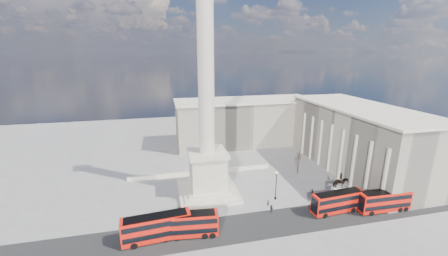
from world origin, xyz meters
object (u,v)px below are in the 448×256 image
at_px(red_bus_d, 384,201).
at_px(pedestrian_walking, 268,203).
at_px(red_bus_b, 187,224).
at_px(equestrian_statue, 339,194).
at_px(red_bus_c, 338,202).
at_px(pedestrian_crossing, 271,209).
at_px(nelsons_column, 207,143).
at_px(red_bus_a, 157,227).
at_px(pedestrian_standing, 312,193).
at_px(victorian_lamp, 276,183).

distance_m(red_bus_d, pedestrian_walking, 24.83).
bearing_deg(red_bus_d, pedestrian_walking, 164.71).
height_order(red_bus_b, equestrian_statue, equestrian_statue).
relative_size(red_bus_c, pedestrian_crossing, 6.17).
height_order(nelsons_column, red_bus_b, nelsons_column).
relative_size(red_bus_b, equestrian_statue, 1.53).
xyz_separation_m(red_bus_a, red_bus_c, (37.60, 0.73, -0.16)).
bearing_deg(pedestrian_walking, equestrian_statue, -20.30).
xyz_separation_m(pedestrian_standing, pedestrian_crossing, (-12.04, -4.21, -0.00)).
relative_size(victorian_lamp, equestrian_statue, 0.90).
xyz_separation_m(red_bus_a, pedestrian_crossing, (23.70, 3.56, -1.67)).
bearing_deg(red_bus_d, nelsons_column, 157.29).
distance_m(red_bus_b, victorian_lamp, 23.15).
height_order(equestrian_statue, pedestrian_crossing, equestrian_statue).
relative_size(red_bus_c, red_bus_d, 1.01).
relative_size(red_bus_d, equestrian_statue, 1.48).
bearing_deg(red_bus_b, equestrian_statue, 11.78).
relative_size(equestrian_statue, pedestrian_crossing, 4.12).
xyz_separation_m(red_bus_b, victorian_lamp, (21.37, 8.74, 1.65)).
bearing_deg(pedestrian_standing, equestrian_statue, 121.08).
height_order(nelsons_column, pedestrian_walking, nelsons_column).
height_order(nelsons_column, red_bus_d, nelsons_column).
bearing_deg(red_bus_a, red_bus_b, -6.55).
xyz_separation_m(red_bus_d, equestrian_statue, (-7.99, 4.46, 0.24)).
distance_m(nelsons_column, red_bus_b, 19.56).
relative_size(red_bus_b, pedestrian_walking, 7.81).
bearing_deg(red_bus_d, red_bus_a, -179.69).
bearing_deg(red_bus_c, pedestrian_crossing, 164.37).
relative_size(pedestrian_standing, pedestrian_crossing, 1.00).
xyz_separation_m(red_bus_c, pedestrian_crossing, (-13.90, 2.83, -1.50)).
xyz_separation_m(nelsons_column, equestrian_statue, (27.74, -11.73, -10.23)).
bearing_deg(equestrian_statue, red_bus_d, -29.18).
bearing_deg(red_bus_c, victorian_lamp, 139.92).
distance_m(red_bus_d, pedestrian_crossing, 24.44).
distance_m(red_bus_b, pedestrian_walking, 19.65).
relative_size(victorian_lamp, pedestrian_standing, 3.71).
height_order(nelsons_column, equestrian_statue, nelsons_column).
height_order(red_bus_a, red_bus_d, red_bus_a).
height_order(red_bus_a, victorian_lamp, victorian_lamp).
bearing_deg(pedestrian_crossing, red_bus_a, 73.85).
xyz_separation_m(red_bus_a, victorian_lamp, (26.78, 8.58, 1.54)).
bearing_deg(equestrian_statue, red_bus_a, -175.20).
bearing_deg(nelsons_column, pedestrian_walking, -36.67).
xyz_separation_m(victorian_lamp, pedestrian_standing, (8.97, -0.81, -3.20)).
bearing_deg(red_bus_a, red_bus_d, -6.24).
bearing_deg(red_bus_b, pedestrian_standing, 20.62).
xyz_separation_m(victorian_lamp, equestrian_statue, (12.87, -5.26, -1.46)).
bearing_deg(nelsons_column, equestrian_statue, -22.93).
xyz_separation_m(red_bus_a, red_bus_b, (5.41, -0.16, -0.12)).
relative_size(red_bus_c, equestrian_statue, 1.50).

